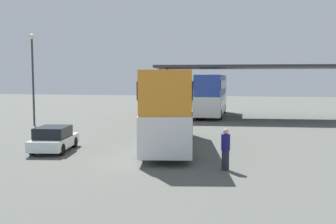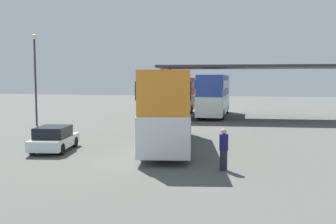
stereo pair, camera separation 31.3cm
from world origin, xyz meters
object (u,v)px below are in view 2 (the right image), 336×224
at_px(parked_hatchback, 54,139).
at_px(double_decker_mid_row, 214,94).
at_px(double_decker_main, 168,106).
at_px(lamppost_tall, 35,68).
at_px(pedestrian_waiting, 224,149).
at_px(double_decker_near_canopy, 174,95).

distance_m(parked_hatchback, double_decker_mid_row, 22.33).
distance_m(double_decker_main, double_decker_mid_row, 18.67).
bearing_deg(double_decker_mid_row, double_decker_main, 177.27).
height_order(lamppost_tall, pedestrian_waiting, lamppost_tall).
relative_size(double_decker_mid_row, pedestrian_waiting, 6.22).
height_order(double_decker_near_canopy, pedestrian_waiting, double_decker_near_canopy).
xyz_separation_m(double_decker_near_canopy, double_decker_mid_row, (4.14, 0.75, 0.12)).
bearing_deg(parked_hatchback, double_decker_main, -74.52).
bearing_deg(double_decker_near_canopy, double_decker_main, -167.30).
height_order(double_decker_main, parked_hatchback, double_decker_main).
xyz_separation_m(lamppost_tall, pedestrian_waiting, (16.54, -12.23, -3.88)).
height_order(double_decker_mid_row, lamppost_tall, lamppost_tall).
xyz_separation_m(double_decker_main, double_decker_mid_row, (0.70, 18.66, 0.00)).
distance_m(double_decker_mid_row, lamppost_tall, 17.98).
relative_size(double_decker_main, double_decker_mid_row, 0.98).
height_order(double_decker_near_canopy, lamppost_tall, lamppost_tall).
bearing_deg(double_decker_mid_row, parked_hatchback, 162.72).
distance_m(double_decker_mid_row, pedestrian_waiting, 23.87).
relative_size(double_decker_main, double_decker_near_canopy, 0.96).
bearing_deg(pedestrian_waiting, double_decker_mid_row, 62.32).
bearing_deg(double_decker_near_canopy, double_decker_mid_row, -77.92).
bearing_deg(double_decker_mid_row, double_decker_near_canopy, 99.67).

